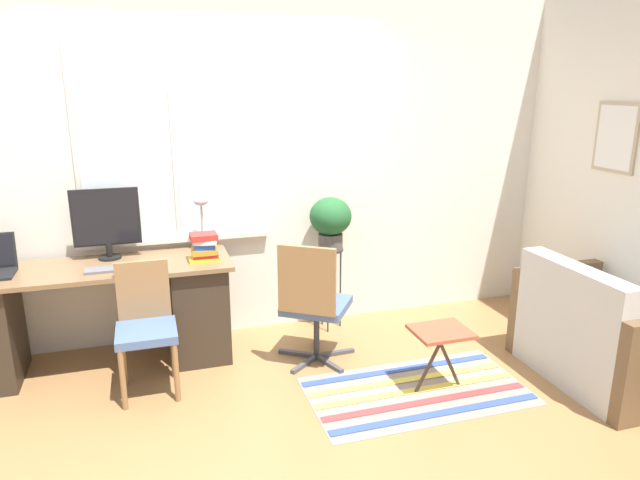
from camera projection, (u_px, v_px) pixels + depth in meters
ground_plane at (239, 367)px, 4.18m from camera, size 14.00×14.00×0.00m
wall_back_with_window at (216, 169)px, 4.44m from camera, size 9.00×0.12×2.70m
wall_right_with_picture at (584, 166)px, 4.64m from camera, size 0.08×9.00×2.70m
desk at (97, 315)px, 4.08m from camera, size 1.91×0.61×0.77m
monitor at (106, 221)px, 4.10m from camera, size 0.47×0.16×0.52m
keyboard at (110, 269)px, 3.90m from camera, size 0.33×0.12×0.02m
mouse at (150, 264)px, 3.98m from camera, size 0.04×0.07×0.03m
desk_lamp at (201, 210)px, 4.28m from camera, size 0.11×0.11×0.42m
book_stack at (204, 247)px, 4.10m from camera, size 0.22×0.18×0.20m
desk_chair_wooden at (146, 324)px, 3.76m from camera, size 0.39×0.40×0.87m
office_chair_swivel at (313, 302)px, 4.11m from camera, size 0.61×0.62×0.94m
couch_loveseat at (600, 338)px, 3.94m from camera, size 0.75×1.13×0.85m
plant_stand at (330, 262)px, 4.69m from camera, size 0.21×0.21×0.70m
potted_plant at (331, 219)px, 4.59m from camera, size 0.34×0.34×0.42m
floor_rug_striped at (417, 391)px, 3.85m from camera, size 1.47×0.81×0.01m
folding_stool at (441, 336)px, 3.77m from camera, size 0.37×0.32×0.44m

